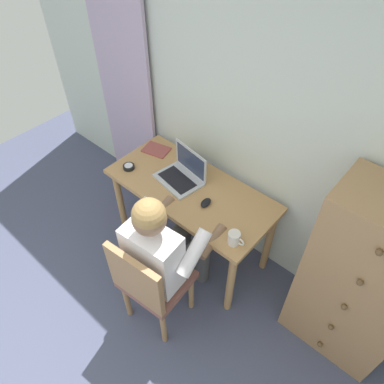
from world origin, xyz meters
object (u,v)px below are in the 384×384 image
Objects in this scene: dresser at (360,282)px; desk_clock at (129,167)px; laptop at (183,173)px; desk at (191,198)px; notebook_pad at (156,150)px; chair at (150,282)px; computer_mouse at (206,203)px; coffee_mug at (234,238)px; person_seated at (166,247)px.

dresser is 1.79m from desk_clock.
desk is at bearing -17.14° from laptop.
notebook_pad is at bearing 89.55° from desk_clock.
dresser is 1.52× the size of chair.
desk is 12.91× the size of computer_mouse.
desk_clock is (-0.74, 0.51, 0.24)m from chair.
desk_clock is at bearing 177.97° from coffee_mug.
laptop is 0.32m from computer_mouse.
notebook_pad is (-0.73, 0.81, 0.23)m from chair.
laptop is at bearing 162.86° from desk.
desk_clock is at bearing 145.20° from chair.
notebook_pad is 1.10m from coffee_mug.
person_seated is (-1.05, -0.59, 0.01)m from dresser.
laptop reaches higher than coffee_mug.
notebook_pad is (-0.50, 0.14, 0.11)m from desk.
chair is (-1.03, -0.78, -0.17)m from dresser.
dresser reaches higher than notebook_pad.
computer_mouse is 0.83× the size of coffee_mug.
desk_clock is (-0.39, -0.19, -0.04)m from laptop.
notebook_pad is at bearing 164.31° from desk.
notebook_pad is (-0.39, 0.11, -0.05)m from laptop.
desk is 0.59m from coffee_mug.
notebook_pad is (-0.69, 0.20, -0.01)m from computer_mouse.
computer_mouse is at bearing 8.40° from desk_clock.
dresser is 1.38m from laptop.
computer_mouse is 0.72m from notebook_pad.
laptop reaches higher than desk.
dresser is 1.12× the size of person_seated.
person_seated is (-0.01, 0.18, 0.18)m from chair.
person_seated is 10.03× the size of coffee_mug.
coffee_mug is (1.04, -0.34, 0.04)m from notebook_pad.
desk_clock is (-0.51, -0.16, 0.12)m from desk.
person_seated is at bearing -138.15° from coffee_mug.
dresser reaches higher than coffee_mug.
computer_mouse is at bearing -171.34° from dresser.
desk_clock is (-0.72, 0.33, 0.06)m from person_seated.
desk is 10.76× the size of coffee_mug.
laptop is 3.12× the size of coffee_mug.
laptop is at bearing 122.14° from person_seated.
coffee_mug is (0.33, 0.29, 0.09)m from person_seated.
computer_mouse is at bearing -15.81° from desk.
coffee_mug is (0.54, -0.19, 0.15)m from desk.
desk is at bearing 108.87° from chair.
notebook_pad reaches higher than desk.
coffee_mug is at bearing 41.85° from person_seated.
chair is at bearing -34.80° from desk_clock.
laptop reaches higher than chair.
person_seated is 13.38× the size of desk_clock.
person_seated reaches higher than coffee_mug.
desk is 3.44× the size of laptop.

